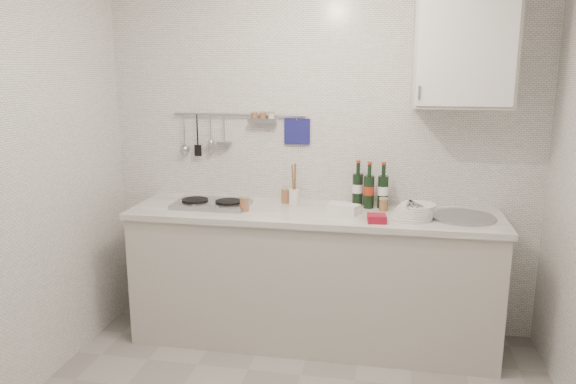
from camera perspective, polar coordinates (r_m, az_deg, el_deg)
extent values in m
cube|color=silver|center=(3.93, 3.26, 3.82)|extent=(3.00, 0.02, 2.50)
cube|color=#B1ACA3|center=(3.86, 2.52, -8.84)|extent=(2.40, 0.60, 0.88)
cube|color=silver|center=(3.71, 2.59, -2.23)|extent=(2.44, 0.64, 0.04)
cube|color=black|center=(4.03, 2.50, -13.90)|extent=(2.34, 0.52, 0.10)
cube|color=#93969B|center=(3.86, -7.75, -1.21)|extent=(0.50, 0.32, 0.03)
cylinder|color=black|center=(3.90, -9.43, -0.81)|extent=(0.18, 0.18, 0.01)
cylinder|color=black|center=(3.82, -6.05, -0.97)|extent=(0.18, 0.18, 0.01)
cylinder|color=#93969B|center=(3.70, 17.33, -2.45)|extent=(0.40, 0.40, 0.02)
cylinder|color=#93969B|center=(3.71, 17.27, -3.28)|extent=(0.34, 0.34, 0.10)
cylinder|color=#93969B|center=(3.98, -5.05, 7.82)|extent=(0.95, 0.02, 0.02)
cube|color=navy|center=(3.92, 0.93, 6.17)|extent=(0.18, 0.02, 0.18)
cube|color=#B1ACA3|center=(3.70, 17.40, 13.60)|extent=(0.60, 0.35, 0.70)
cube|color=white|center=(3.52, 17.73, 13.65)|extent=(0.56, 0.01, 0.66)
cylinder|color=#93969B|center=(3.49, 13.17, 9.81)|extent=(0.01, 0.01, 0.08)
cylinder|color=#4D5AB0|center=(3.96, -9.38, -1.02)|extent=(0.24, 0.24, 0.01)
cylinder|color=#4D5AB0|center=(3.96, -9.30, -0.85)|extent=(0.23, 0.23, 0.01)
cylinder|color=white|center=(3.60, 12.45, -2.57)|extent=(0.26, 0.26, 0.01)
cylinder|color=white|center=(3.60, 12.55, -2.35)|extent=(0.25, 0.25, 0.01)
cylinder|color=white|center=(3.60, 12.66, -2.14)|extent=(0.25, 0.25, 0.01)
cylinder|color=white|center=(3.60, 12.77, -1.92)|extent=(0.24, 0.24, 0.01)
cylinder|color=white|center=(3.60, 12.87, -1.70)|extent=(0.23, 0.23, 0.01)
cylinder|color=white|center=(3.60, 12.98, -1.49)|extent=(0.23, 0.23, 0.01)
cylinder|color=white|center=(3.60, 13.08, -1.27)|extent=(0.22, 0.22, 0.01)
cube|color=white|center=(3.66, 5.64, -1.67)|extent=(0.23, 0.17, 0.06)
cube|color=#B5142E|center=(3.48, 9.00, -2.67)|extent=(0.13, 0.13, 0.05)
cylinder|color=white|center=(3.86, 0.60, -0.52)|extent=(0.07, 0.07, 0.11)
cylinder|color=brown|center=(3.83, 0.74, 1.41)|extent=(0.02, 0.05, 0.21)
cylinder|color=brown|center=(3.84, 0.50, 1.32)|extent=(0.03, 0.04, 0.19)
cylinder|color=#8F5B39|center=(3.91, -0.22, -0.45)|extent=(0.06, 0.06, 0.09)
cylinder|color=tan|center=(3.90, -0.22, 0.30)|extent=(0.07, 0.07, 0.01)
cylinder|color=#8F5B39|center=(3.91, 9.61, -0.70)|extent=(0.07, 0.07, 0.09)
cylinder|color=tan|center=(3.90, 9.64, -0.01)|extent=(0.07, 0.07, 0.01)
cylinder|color=#8F5B39|center=(3.75, 9.68, -1.32)|extent=(0.06, 0.06, 0.08)
cylinder|color=tan|center=(3.74, 9.71, -0.68)|extent=(0.06, 0.06, 0.01)
cylinder|color=#8F5B39|center=(3.70, -4.47, -1.28)|extent=(0.06, 0.06, 0.09)
cylinder|color=tan|center=(3.68, -4.48, -0.52)|extent=(0.06, 0.06, 0.01)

